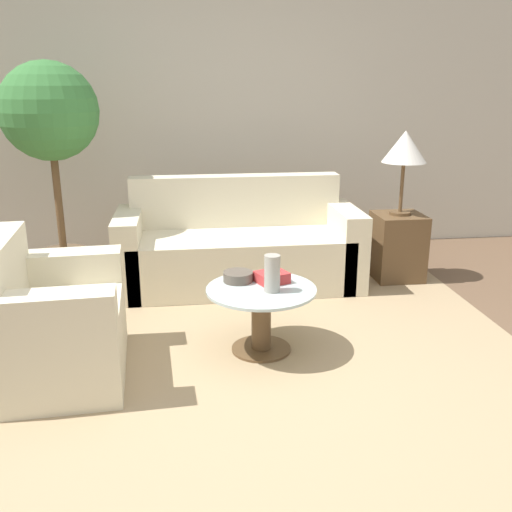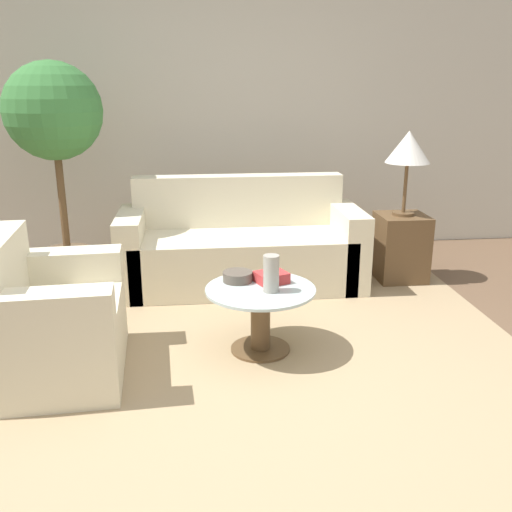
% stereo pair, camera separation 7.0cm
% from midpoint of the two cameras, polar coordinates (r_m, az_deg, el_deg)
% --- Properties ---
extents(ground_plane, '(14.00, 14.00, 0.00)m').
position_cam_midpoint_polar(ground_plane, '(3.18, 1.01, -13.94)').
color(ground_plane, brown).
extents(wall_back, '(10.00, 0.06, 2.60)m').
position_cam_midpoint_polar(wall_back, '(5.68, -2.83, 13.74)').
color(wall_back, beige).
rests_on(wall_back, ground_plane).
extents(rug, '(3.39, 3.41, 0.01)m').
position_cam_midpoint_polar(rug, '(3.66, 0.99, -9.35)').
color(rug, tan).
rests_on(rug, ground_plane).
extents(sofa_main, '(1.96, 0.78, 0.87)m').
position_cam_midpoint_polar(sofa_main, '(4.75, -1.11, 0.71)').
color(sofa_main, beige).
rests_on(sofa_main, ground_plane).
extents(armchair, '(0.78, 0.97, 0.84)m').
position_cam_midpoint_polar(armchair, '(3.48, -19.68, -6.62)').
color(armchair, beige).
rests_on(armchair, ground_plane).
extents(coffee_table, '(0.68, 0.68, 0.42)m').
position_cam_midpoint_polar(coffee_table, '(3.55, 1.01, -5.48)').
color(coffee_table, brown).
rests_on(coffee_table, ground_plane).
extents(side_table, '(0.40, 0.40, 0.56)m').
position_cam_midpoint_polar(side_table, '(5.00, 14.64, 0.84)').
color(side_table, brown).
rests_on(side_table, ground_plane).
extents(table_lamp, '(0.36, 0.36, 0.69)m').
position_cam_midpoint_polar(table_lamp, '(4.84, 15.39, 10.29)').
color(table_lamp, brown).
rests_on(table_lamp, side_table).
extents(potted_plant, '(0.77, 0.77, 1.79)m').
position_cam_midpoint_polar(potted_plant, '(4.85, -19.09, 12.17)').
color(potted_plant, brown).
rests_on(potted_plant, ground_plane).
extents(vase, '(0.10, 0.10, 0.23)m').
position_cam_midpoint_polar(vase, '(3.41, 2.11, -1.77)').
color(vase, '#9E998E').
rests_on(vase, coffee_table).
extents(bowl, '(0.19, 0.19, 0.06)m').
position_cam_midpoint_polar(bowl, '(3.61, -1.29, -2.07)').
color(bowl, brown).
rests_on(bowl, coffee_table).
extents(book_stack, '(0.23, 0.22, 0.07)m').
position_cam_midpoint_polar(book_stack, '(3.59, 2.11, -2.15)').
color(book_stack, '#BC3333').
rests_on(book_stack, coffee_table).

